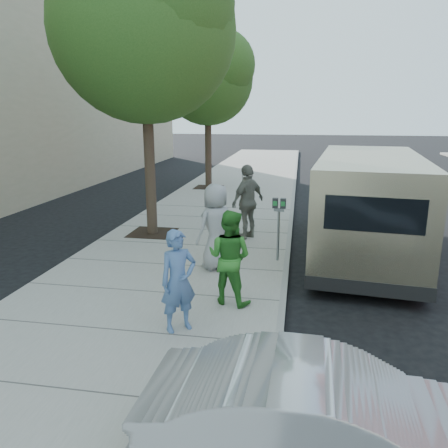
% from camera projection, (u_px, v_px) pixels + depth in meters
% --- Properties ---
extents(ground, '(120.00, 120.00, 0.00)m').
position_uv_depth(ground, '(218.00, 274.00, 9.44)').
color(ground, black).
rests_on(ground, ground).
extents(sidewalk, '(5.00, 60.00, 0.15)m').
position_uv_depth(sidewalk, '(174.00, 268.00, 9.58)').
color(sidewalk, gray).
rests_on(sidewalk, ground).
extents(curb_face, '(0.12, 60.00, 0.16)m').
position_uv_depth(curb_face, '(286.00, 275.00, 9.18)').
color(curb_face, gray).
rests_on(curb_face, ground).
extents(tree_near, '(4.62, 4.60, 7.53)m').
position_uv_depth(tree_near, '(145.00, 22.00, 10.71)').
color(tree_near, black).
rests_on(tree_near, sidewalk).
extents(tree_far, '(3.92, 3.80, 6.49)m').
position_uv_depth(tree_far, '(209.00, 75.00, 18.13)').
color(tree_far, black).
rests_on(tree_far, sidewalk).
extents(parking_meter, '(0.30, 0.12, 1.42)m').
position_uv_depth(parking_meter, '(279.00, 216.00, 9.59)').
color(parking_meter, gray).
rests_on(parking_meter, sidewalk).
extents(van, '(2.85, 6.73, 2.43)m').
position_uv_depth(van, '(367.00, 203.00, 10.37)').
color(van, '#BDAF88').
rests_on(van, ground).
extents(sedan, '(3.59, 1.34, 1.17)m').
position_uv_depth(sedan, '(329.00, 426.00, 4.02)').
color(sedan, '#B6B8BD').
rests_on(sedan, ground).
extents(person_officer, '(0.69, 0.66, 1.58)m').
position_uv_depth(person_officer, '(178.00, 281.00, 6.54)').
color(person_officer, '#4B6EA0').
rests_on(person_officer, sidewalk).
extents(person_green_shirt, '(0.95, 0.83, 1.66)m').
position_uv_depth(person_green_shirt, '(229.00, 257.00, 7.49)').
color(person_green_shirt, '#30812A').
rests_on(person_green_shirt, sidewalk).
extents(person_gray_shirt, '(1.02, 1.05, 1.82)m').
position_uv_depth(person_gray_shirt, '(216.00, 227.00, 9.14)').
color(person_gray_shirt, '#979799').
rests_on(person_gray_shirt, sidewalk).
extents(person_striped_polo, '(1.04, 1.21, 1.94)m').
position_uv_depth(person_striped_polo, '(248.00, 202.00, 11.38)').
color(person_striped_polo, slate).
rests_on(person_striped_polo, sidewalk).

